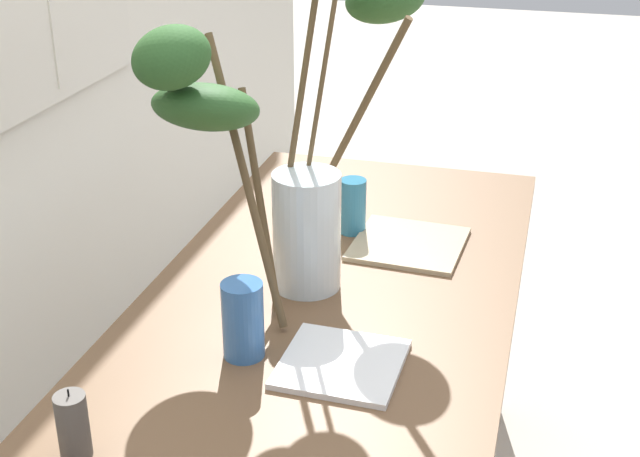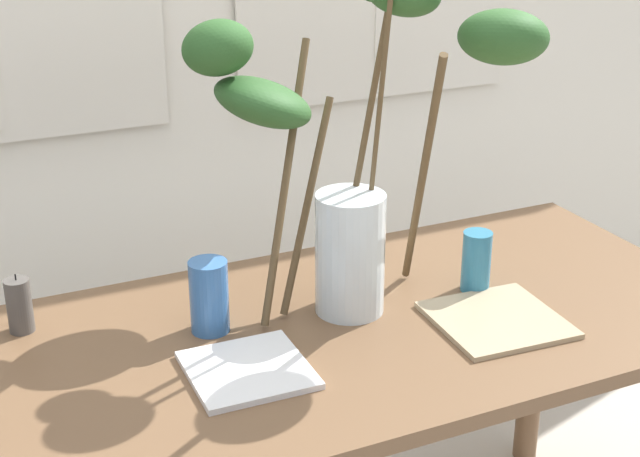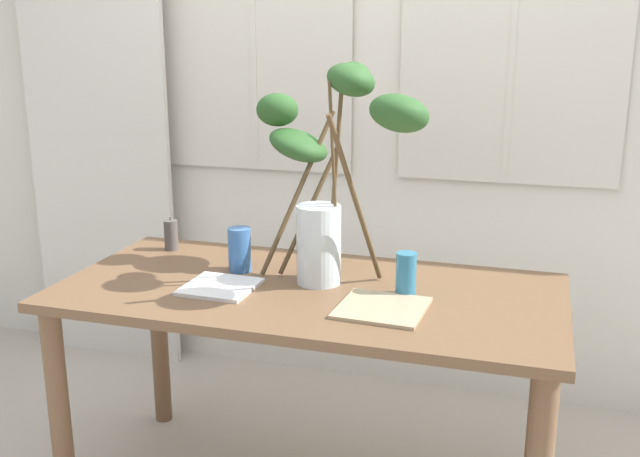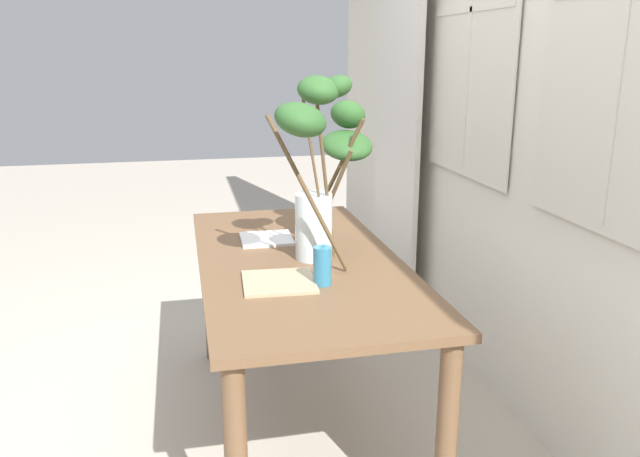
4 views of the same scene
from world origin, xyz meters
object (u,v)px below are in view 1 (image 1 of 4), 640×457
at_px(vase_with_branches, 288,111).
at_px(pillar_candle, 73,426).
at_px(dining_table, 330,338).
at_px(plate_square_left, 341,364).
at_px(drinking_glass_blue_right, 353,206).
at_px(plate_square_right, 409,244).
at_px(drinking_glass_blue_left, 243,320).

distance_m(vase_with_branches, pillar_candle, 0.73).
bearing_deg(dining_table, pillar_candle, 157.84).
xyz_separation_m(dining_table, plate_square_left, (-0.26, -0.09, 0.12)).
distance_m(drinking_glass_blue_right, pillar_candle, 0.93).
height_order(drinking_glass_blue_right, pillar_candle, drinking_glass_blue_right).
bearing_deg(vase_with_branches, plate_square_right, -42.58).
distance_m(drinking_glass_blue_left, plate_square_left, 0.19).
distance_m(plate_square_right, pillar_candle, 0.94).
bearing_deg(plate_square_right, dining_table, 155.59).
xyz_separation_m(dining_table, pillar_candle, (-0.60, 0.25, 0.17)).
bearing_deg(drinking_glass_blue_left, plate_square_right, -21.69).
xyz_separation_m(plate_square_right, pillar_candle, (-0.86, 0.36, 0.05)).
height_order(dining_table, vase_with_branches, vase_with_branches).
bearing_deg(dining_table, drinking_glass_blue_left, 161.05).
relative_size(vase_with_branches, plate_square_left, 3.30).
relative_size(drinking_glass_blue_left, drinking_glass_blue_right, 1.11).
relative_size(drinking_glass_blue_left, plate_square_right, 0.60).
bearing_deg(pillar_candle, plate_square_left, -44.19).
xyz_separation_m(drinking_glass_blue_left, plate_square_right, (0.53, -0.21, -0.07)).
bearing_deg(dining_table, drinking_glass_blue_right, 4.66).
xyz_separation_m(vase_with_branches, pillar_candle, (-0.63, 0.15, -0.32)).
distance_m(vase_with_branches, drinking_glass_blue_left, 0.42).
bearing_deg(pillar_candle, drinking_glass_blue_right, -13.75).
relative_size(vase_with_branches, pillar_candle, 5.76).
height_order(drinking_glass_blue_left, plate_square_left, drinking_glass_blue_left).
relative_size(drinking_glass_blue_right, plate_square_right, 0.54).
relative_size(drinking_glass_blue_left, plate_square_left, 0.69).
relative_size(vase_with_branches, plate_square_right, 2.88).
bearing_deg(drinking_glass_blue_left, pillar_candle, 155.37).
height_order(drinking_glass_blue_left, drinking_glass_blue_right, drinking_glass_blue_left).
bearing_deg(dining_table, plate_square_left, -161.10).
bearing_deg(pillar_candle, vase_with_branches, -13.47).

